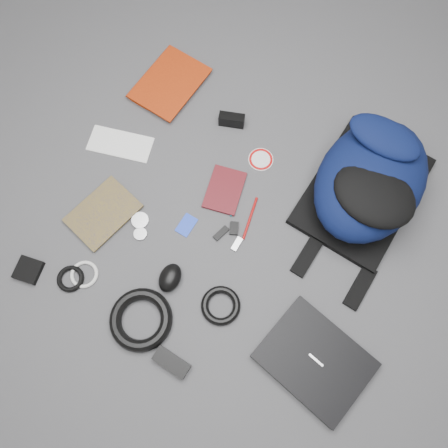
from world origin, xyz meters
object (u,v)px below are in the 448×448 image
at_px(power_brick, 172,362).
at_px(pouch, 28,270).
at_px(laptop, 315,360).
at_px(comic_book, 87,198).
at_px(backpack, 371,180).
at_px(mouse, 170,278).
at_px(dvd_case, 225,190).
at_px(compact_camera, 232,120).
at_px(textbook_red, 148,71).

relative_size(power_brick, pouch, 1.44).
height_order(laptop, comic_book, laptop).
bearing_deg(laptop, comic_book, -174.14).
distance_m(backpack, mouse, 0.71).
bearing_deg(dvd_case, compact_camera, 101.13).
bearing_deg(comic_book, pouch, -80.05).
relative_size(textbook_red, pouch, 3.48).
xyz_separation_m(laptop, power_brick, (-0.39, -0.17, -0.00)).
xyz_separation_m(backpack, textbook_red, (-0.88, 0.15, -0.09)).
distance_m(backpack, textbook_red, 0.90).
distance_m(laptop, pouch, 0.94).
relative_size(textbook_red, comic_book, 1.22).
relative_size(dvd_case, pouch, 2.08).
relative_size(compact_camera, pouch, 1.17).
height_order(backpack, compact_camera, backpack).
distance_m(backpack, laptop, 0.59).
bearing_deg(pouch, comic_book, 79.62).
height_order(backpack, mouse, backpack).
distance_m(dvd_case, pouch, 0.69).
bearing_deg(laptop, pouch, -155.69).
bearing_deg(mouse, textbook_red, 120.29).
relative_size(laptop, compact_camera, 3.38).
bearing_deg(backpack, power_brick, -105.51).
bearing_deg(backpack, laptop, -76.69).
bearing_deg(mouse, comic_book, 158.56).
distance_m(laptop, textbook_red, 1.17).
bearing_deg(dvd_case, pouch, -139.52).
bearing_deg(backpack, pouch, -133.09).
bearing_deg(comic_book, power_brick, -16.73).
distance_m(comic_book, power_brick, 0.61).
bearing_deg(textbook_red, comic_book, -75.64).
relative_size(textbook_red, dvd_case, 1.67).
xyz_separation_m(comic_book, mouse, (0.38, -0.14, 0.02)).
relative_size(compact_camera, power_brick, 0.81).
height_order(dvd_case, mouse, mouse).
height_order(backpack, pouch, backpack).
bearing_deg(power_brick, mouse, 125.13).
relative_size(backpack, compact_camera, 5.61).
bearing_deg(pouch, power_brick, -7.97).
bearing_deg(mouse, power_brick, -65.12).
bearing_deg(laptop, mouse, -167.88).
distance_m(dvd_case, compact_camera, 0.26).
relative_size(backpack, pouch, 6.57).
relative_size(backpack, comic_book, 2.30).
height_order(comic_book, pouch, pouch).
bearing_deg(laptop, power_brick, -137.85).
distance_m(textbook_red, mouse, 0.79).
bearing_deg(textbook_red, laptop, -27.87).
bearing_deg(mouse, laptop, -7.28).
bearing_deg(compact_camera, mouse, -99.67).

